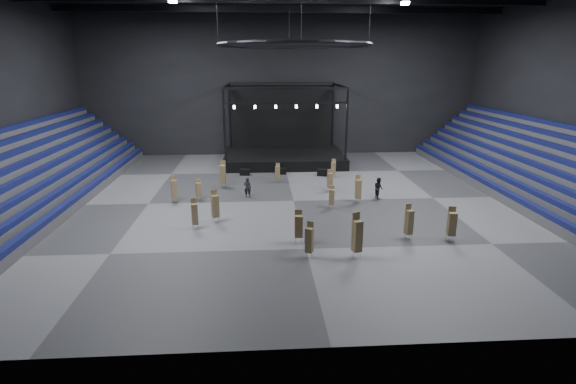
{
  "coord_description": "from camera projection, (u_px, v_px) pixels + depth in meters",
  "views": [
    {
      "loc": [
        -2.91,
        -37.37,
        11.73
      ],
      "look_at": [
        -0.63,
        -2.0,
        1.4
      ],
      "focal_mm": 28.0,
      "sensor_mm": 36.0,
      "label": 1
    }
  ],
  "objects": [
    {
      "name": "wall_front",
      "position": [
        338.0,
        138.0,
        16.62
      ],
      "size": [
        50.0,
        0.2,
        18.0
      ],
      "primitive_type": "cube",
      "color": "black",
      "rests_on": "ground"
    },
    {
      "name": "chair_stack_0",
      "position": [
        452.0,
        223.0,
        30.17
      ],
      "size": [
        0.56,
        0.56,
        2.4
      ],
      "rotation": [
        0.0,
        0.0,
        -0.1
      ],
      "color": "silver",
      "rests_on": "floor"
    },
    {
      "name": "chair_stack_5",
      "position": [
        333.0,
        168.0,
        46.94
      ],
      "size": [
        0.56,
        0.56,
        1.95
      ],
      "rotation": [
        0.0,
        0.0,
        -0.27
      ],
      "color": "silver",
      "rests_on": "floor"
    },
    {
      "name": "crew_member",
      "position": [
        379.0,
        188.0,
        39.76
      ],
      "size": [
        0.87,
        1.03,
        1.89
      ],
      "primitive_type": "imported",
      "rotation": [
        0.0,
        0.0,
        1.75
      ],
      "color": "black",
      "rests_on": "floor"
    },
    {
      "name": "chair_stack_1",
      "position": [
        198.0,
        189.0,
        39.21
      ],
      "size": [
        0.56,
        0.56,
        1.87
      ],
      "rotation": [
        0.0,
        0.0,
        0.35
      ],
      "color": "silver",
      "rests_on": "floor"
    },
    {
      "name": "chair_stack_2",
      "position": [
        278.0,
        172.0,
        44.98
      ],
      "size": [
        0.52,
        0.52,
        1.96
      ],
      "rotation": [
        0.0,
        0.0,
        -0.27
      ],
      "color": "silver",
      "rests_on": "floor"
    },
    {
      "name": "chair_stack_3",
      "position": [
        330.0,
        180.0,
        41.86
      ],
      "size": [
        0.52,
        0.52,
        2.1
      ],
      "rotation": [
        0.0,
        0.0,
        0.33
      ],
      "color": "silver",
      "rests_on": "floor"
    },
    {
      "name": "man_center",
      "position": [
        248.0,
        187.0,
        40.07
      ],
      "size": [
        0.71,
        0.52,
        1.81
      ],
      "primitive_type": "imported",
      "rotation": [
        0.0,
        0.0,
        3.01
      ],
      "color": "black",
      "rests_on": "floor"
    },
    {
      "name": "chair_stack_12",
      "position": [
        357.0,
        235.0,
        27.55
      ],
      "size": [
        0.65,
        0.65,
        2.91
      ],
      "rotation": [
        0.0,
        0.0,
        0.32
      ],
      "color": "silver",
      "rests_on": "floor"
    },
    {
      "name": "truss_ring",
      "position": [
        294.0,
        45.0,
        35.62
      ],
      "size": [
        12.3,
        12.3,
        5.15
      ],
      "color": "black",
      "rests_on": "ceiling"
    },
    {
      "name": "chair_stack_14",
      "position": [
        215.0,
        206.0,
        33.72
      ],
      "size": [
        0.65,
        0.65,
        2.52
      ],
      "rotation": [
        0.0,
        0.0,
        0.41
      ],
      "color": "silver",
      "rests_on": "floor"
    },
    {
      "name": "bleachers_right",
      "position": [
        549.0,
        178.0,
        40.2
      ],
      "size": [
        7.2,
        40.0,
        6.4
      ],
      "color": "#48484A",
      "rests_on": "floor"
    },
    {
      "name": "chair_stack_4",
      "position": [
        174.0,
        189.0,
        38.5
      ],
      "size": [
        0.58,
        0.58,
        2.37
      ],
      "rotation": [
        0.0,
        0.0,
        0.3
      ],
      "color": "silver",
      "rests_on": "floor"
    },
    {
      "name": "chair_stack_7",
      "position": [
        358.0,
        189.0,
        38.4
      ],
      "size": [
        0.49,
        0.49,
        2.44
      ],
      "rotation": [
        0.0,
        0.0,
        0.08
      ],
      "color": "silver",
      "rests_on": "floor"
    },
    {
      "name": "floor",
      "position": [
        294.0,
        201.0,
        39.26
      ],
      "size": [
        50.0,
        50.0,
        0.0
      ],
      "primitive_type": "plane",
      "color": "#555558",
      "rests_on": "ground"
    },
    {
      "name": "flight_case_right",
      "position": [
        322.0,
        172.0,
        47.74
      ],
      "size": [
        1.19,
        0.79,
        0.73
      ],
      "primitive_type": "cube",
      "rotation": [
        0.0,
        0.0,
        -0.23
      ],
      "color": "black",
      "rests_on": "floor"
    },
    {
      "name": "chair_stack_13",
      "position": [
        332.0,
        197.0,
        36.93
      ],
      "size": [
        0.51,
        0.51,
        1.93
      ],
      "rotation": [
        0.0,
        0.0,
        -0.15
      ],
      "color": "silver",
      "rests_on": "floor"
    },
    {
      "name": "chair_stack_10",
      "position": [
        299.0,
        226.0,
        29.88
      ],
      "size": [
        0.52,
        0.52,
        2.28
      ],
      "rotation": [
        0.0,
        0.0,
        -0.0
      ],
      "color": "silver",
      "rests_on": "floor"
    },
    {
      "name": "stage",
      "position": [
        283.0,
        150.0,
        54.41
      ],
      "size": [
        14.0,
        10.0,
        9.2
      ],
      "color": "black",
      "rests_on": "floor"
    },
    {
      "name": "bleachers_left",
      "position": [
        19.0,
        186.0,
        37.36
      ],
      "size": [
        7.2,
        40.0,
        6.4
      ],
      "color": "#48484A",
      "rests_on": "floor"
    },
    {
      "name": "chair_stack_8",
      "position": [
        195.0,
        213.0,
        32.4
      ],
      "size": [
        0.52,
        0.52,
        2.28
      ],
      "rotation": [
        0.0,
        0.0,
        0.26
      ],
      "color": "silver",
      "rests_on": "floor"
    },
    {
      "name": "chair_stack_11",
      "position": [
        223.0,
        174.0,
        42.94
      ],
      "size": [
        0.57,
        0.57,
        2.67
      ],
      "rotation": [
        0.0,
        0.0,
        -0.1
      ],
      "color": "silver",
      "rests_on": "floor"
    },
    {
      "name": "chair_stack_9",
      "position": [
        309.0,
        239.0,
        27.63
      ],
      "size": [
        0.58,
        0.58,
        2.33
      ],
      "rotation": [
        0.0,
        0.0,
        -0.43
      ],
      "color": "silver",
      "rests_on": "floor"
    },
    {
      "name": "wall_back",
      "position": [
        281.0,
        84.0,
        56.86
      ],
      "size": [
        50.0,
        0.2,
        18.0
      ],
      "primitive_type": "cube",
      "color": "black",
      "rests_on": "ground"
    },
    {
      "name": "flight_case_mid",
      "position": [
        281.0,
        171.0,
        48.43
      ],
      "size": [
        1.06,
        0.6,
        0.68
      ],
      "primitive_type": "cube",
      "rotation": [
        0.0,
        0.0,
        0.09
      ],
      "color": "black",
      "rests_on": "floor"
    },
    {
      "name": "chair_stack_6",
      "position": [
        409.0,
        221.0,
        30.5
      ],
      "size": [
        0.56,
        0.56,
        2.49
      ],
      "rotation": [
        0.0,
        0.0,
        0.29
      ],
      "color": "silver",
      "rests_on": "floor"
    },
    {
      "name": "flight_case_left",
      "position": [
        245.0,
        172.0,
        48.0
      ],
      "size": [
        1.09,
        0.68,
        0.68
      ],
      "primitive_type": "cube",
      "rotation": [
        0.0,
        0.0,
        -0.17
      ],
      "color": "black",
      "rests_on": "floor"
    }
  ]
}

